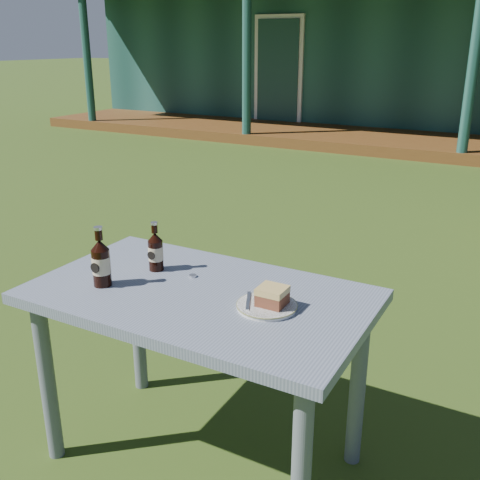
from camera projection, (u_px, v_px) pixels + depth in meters
The scene contains 8 objects.
ground at pixel (339, 302), 3.54m from camera, with size 80.00×80.00×0.00m, color #334916.
cafe_table at pixel (200, 317), 2.02m from camera, with size 1.20×0.70×0.72m.
plate at pixel (267, 306), 1.86m from camera, with size 0.20×0.20×0.01m.
cake_slice at pixel (272, 296), 1.84m from camera, with size 0.09×0.09×0.06m.
fork at pixel (248, 301), 1.88m from camera, with size 0.01×0.14×0.00m, color silver.
cola_bottle_near at pixel (156, 251), 2.15m from camera, with size 0.06×0.06×0.19m.
cola_bottle_far at pixel (101, 262), 2.01m from camera, with size 0.07×0.07×0.22m.
bottle_cap at pixel (193, 276), 2.11m from camera, with size 0.03×0.03×0.01m, color silver.
Camera 1 is at (1.00, -3.11, 1.56)m, focal length 42.00 mm.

